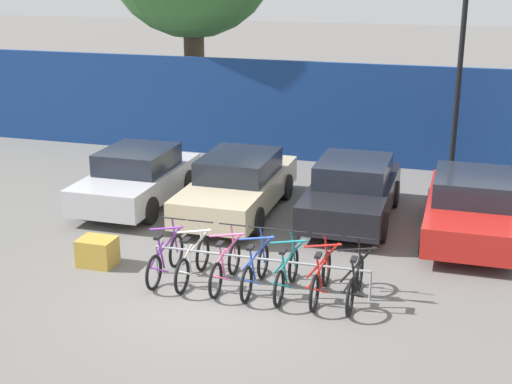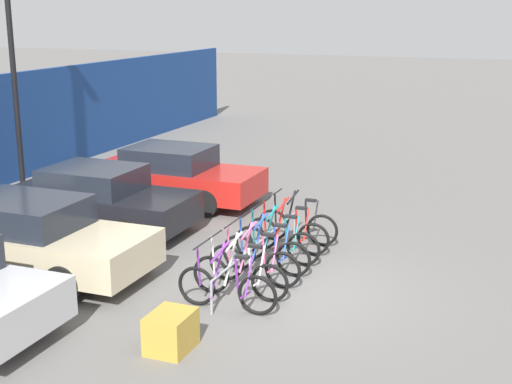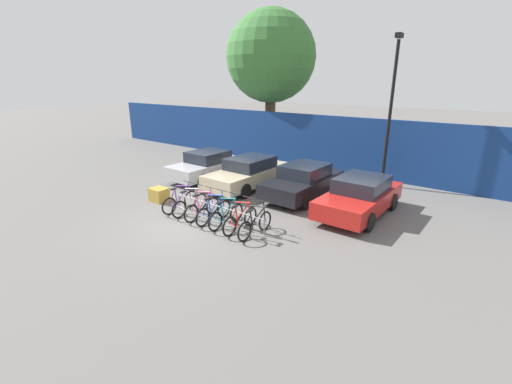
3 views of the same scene
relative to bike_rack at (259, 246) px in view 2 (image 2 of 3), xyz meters
The scene contains 14 objects.
ground_plane 1.04m from the bike_rack, 132.35° to the right, with size 120.00×120.00×0.00m, color #605E5B.
bike_rack is the anchor object (origin of this frame).
bicycle_purple 1.81m from the bike_rack, behind, with size 0.68×1.71×1.05m.
bicycle_white 1.26m from the bike_rack, behind, with size 0.68×1.71×1.05m.
bicycle_pink 0.63m from the bike_rack, 166.15° to the right, with size 0.68×1.71×1.05m.
bicycle_blue 0.19m from the bike_rack, 101.46° to the right, with size 0.68×1.71×1.05m.
bicycle_teal 0.59m from the bike_rack, 14.89° to the right, with size 0.68×1.71×1.05m.
bicycle_red 1.20m from the bike_rack, ahead, with size 0.68×1.71×1.05m.
bicycle_black 1.81m from the bike_rack, ahead, with size 0.68×1.71×1.05m.
car_beige 4.13m from the bike_rack, 113.29° to the left, with size 1.91×4.52×1.40m.
car_black 4.24m from the bike_rack, 75.83° to the left, with size 1.91×4.14×1.40m.
car_red 5.20m from the bike_rack, 45.07° to the left, with size 1.91×4.27×1.40m.
lamp_post 9.00m from the bike_rack, 68.12° to the left, with size 0.24×0.44×6.59m.
cargo_crate 3.33m from the bike_rack, behind, with size 0.70×0.56×0.55m, color #B28C33.
Camera 2 is at (-10.80, -3.75, 4.67)m, focal length 50.00 mm.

